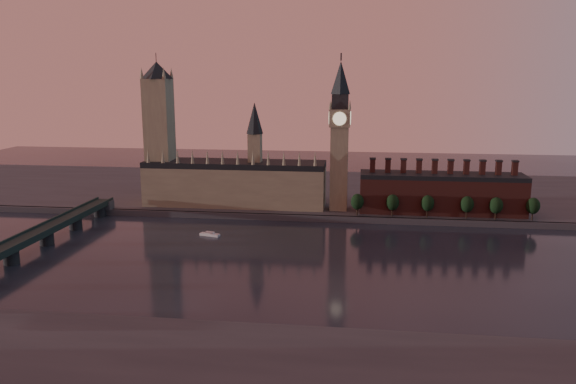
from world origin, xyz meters
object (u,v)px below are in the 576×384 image
(victoria_tower, at_px, (159,128))
(westminster_bridge, at_px, (26,242))
(river_boat, at_px, (210,234))
(big_ben, at_px, (340,134))

(victoria_tower, bearing_deg, westminster_bridge, -106.56)
(westminster_bridge, relative_size, river_boat, 15.34)
(victoria_tower, xyz_separation_m, big_ben, (130.00, -5.00, -2.26))
(river_boat, bearing_deg, victoria_tower, 142.70)
(victoria_tower, bearing_deg, river_boat, -51.59)
(big_ben, xyz_separation_m, westminster_bridge, (-165.00, -112.70, -49.39))
(big_ben, relative_size, westminster_bridge, 0.54)
(westminster_bridge, bearing_deg, river_boat, 29.17)
(westminster_bridge, xyz_separation_m, river_boat, (88.95, 49.66, -6.48))
(victoria_tower, height_order, river_boat, victoria_tower)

